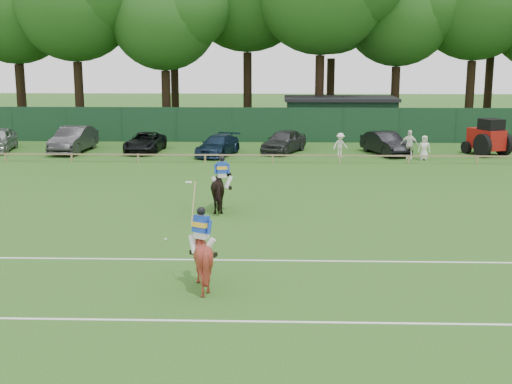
{
  "coord_description": "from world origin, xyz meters",
  "views": [
    {
      "loc": [
        1.3,
        -21.98,
        6.69
      ],
      "look_at": [
        0.5,
        3.0,
        1.4
      ],
      "focal_mm": 48.0,
      "sensor_mm": 36.0,
      "label": 1
    }
  ],
  "objects_px": {
    "spectator_left": "(340,145)",
    "spectator_mid": "(409,145)",
    "suv_black": "(145,142)",
    "spectator_right": "(424,148)",
    "hatch_grey": "(284,141)",
    "tractor": "(488,138)",
    "estate_black": "(385,143)",
    "horse_chestnut": "(202,256)",
    "sedan_grey": "(73,139)",
    "utility_shed": "(340,117)",
    "sedan_navy": "(218,145)",
    "polo_ball": "(166,239)",
    "horse_dark": "(222,190)"
  },
  "relations": [
    {
      "from": "hatch_grey",
      "to": "tractor",
      "type": "height_order",
      "value": "tractor"
    },
    {
      "from": "estate_black",
      "to": "horse_chestnut",
      "type": "bearing_deg",
      "value": -129.84
    },
    {
      "from": "horse_dark",
      "to": "spectator_right",
      "type": "distance_m",
      "value": 17.55
    },
    {
      "from": "spectator_left",
      "to": "spectator_mid",
      "type": "height_order",
      "value": "spectator_mid"
    },
    {
      "from": "polo_ball",
      "to": "horse_chestnut",
      "type": "bearing_deg",
      "value": -68.68
    },
    {
      "from": "spectator_right",
      "to": "utility_shed",
      "type": "height_order",
      "value": "utility_shed"
    },
    {
      "from": "sedan_grey",
      "to": "suv_black",
      "type": "relative_size",
      "value": 1.11
    },
    {
      "from": "sedan_grey",
      "to": "estate_black",
      "type": "bearing_deg",
      "value": 2.99
    },
    {
      "from": "suv_black",
      "to": "tractor",
      "type": "xyz_separation_m",
      "value": [
        21.93,
        -0.68,
        0.47
      ]
    },
    {
      "from": "sedan_navy",
      "to": "tractor",
      "type": "relative_size",
      "value": 1.34
    },
    {
      "from": "polo_ball",
      "to": "suv_black",
      "type": "bearing_deg",
      "value": 102.75
    },
    {
      "from": "estate_black",
      "to": "utility_shed",
      "type": "bearing_deg",
      "value": 84.38
    },
    {
      "from": "spectator_left",
      "to": "polo_ball",
      "type": "bearing_deg",
      "value": -136.39
    },
    {
      "from": "suv_black",
      "to": "spectator_left",
      "type": "relative_size",
      "value": 3.0
    },
    {
      "from": "horse_chestnut",
      "to": "suv_black",
      "type": "xyz_separation_m",
      "value": [
        -6.53,
        25.47,
        -0.27
      ]
    },
    {
      "from": "estate_black",
      "to": "suv_black",
      "type": "bearing_deg",
      "value": 158.05
    },
    {
      "from": "sedan_grey",
      "to": "spectator_left",
      "type": "distance_m",
      "value": 17.27
    },
    {
      "from": "sedan_grey",
      "to": "suv_black",
      "type": "height_order",
      "value": "sedan_grey"
    },
    {
      "from": "sedan_grey",
      "to": "tractor",
      "type": "xyz_separation_m",
      "value": [
        26.57,
        -0.5,
        0.27
      ]
    },
    {
      "from": "horse_dark",
      "to": "tractor",
      "type": "relative_size",
      "value": 0.65
    },
    {
      "from": "polo_ball",
      "to": "hatch_grey",
      "type": "bearing_deg",
      "value": 78.24
    },
    {
      "from": "horse_chestnut",
      "to": "estate_black",
      "type": "bearing_deg",
      "value": -80.54
    },
    {
      "from": "sedan_grey",
      "to": "sedan_navy",
      "type": "relative_size",
      "value": 1.14
    },
    {
      "from": "spectator_left",
      "to": "utility_shed",
      "type": "distance_m",
      "value": 9.73
    },
    {
      "from": "sedan_grey",
      "to": "tractor",
      "type": "height_order",
      "value": "tractor"
    },
    {
      "from": "suv_black",
      "to": "spectator_right",
      "type": "distance_m",
      "value": 17.74
    },
    {
      "from": "estate_black",
      "to": "sedan_grey",
      "type": "bearing_deg",
      "value": 159.02
    },
    {
      "from": "spectator_left",
      "to": "tractor",
      "type": "bearing_deg",
      "value": -17.84
    },
    {
      "from": "spectator_left",
      "to": "spectator_right",
      "type": "bearing_deg",
      "value": -35.49
    },
    {
      "from": "sedan_navy",
      "to": "polo_ball",
      "type": "xyz_separation_m",
      "value": [
        -0.18,
        -19.49,
        -0.59
      ]
    },
    {
      "from": "hatch_grey",
      "to": "horse_dark",
      "type": "bearing_deg",
      "value": -75.23
    },
    {
      "from": "horse_chestnut",
      "to": "utility_shed",
      "type": "height_order",
      "value": "utility_shed"
    },
    {
      "from": "horse_dark",
      "to": "spectator_right",
      "type": "xyz_separation_m",
      "value": [
        11.17,
        13.53,
        -0.15
      ]
    },
    {
      "from": "suv_black",
      "to": "spectator_mid",
      "type": "bearing_deg",
      "value": -5.12
    },
    {
      "from": "estate_black",
      "to": "spectator_left",
      "type": "distance_m",
      "value": 3.2
    },
    {
      "from": "horse_dark",
      "to": "hatch_grey",
      "type": "bearing_deg",
      "value": -108.23
    },
    {
      "from": "horse_chestnut",
      "to": "spectator_right",
      "type": "distance_m",
      "value": 25.28
    },
    {
      "from": "sedan_navy",
      "to": "estate_black",
      "type": "relative_size",
      "value": 1.01
    },
    {
      "from": "spectator_right",
      "to": "estate_black",
      "type": "bearing_deg",
      "value": 140.66
    },
    {
      "from": "utility_shed",
      "to": "spectator_mid",
      "type": "bearing_deg",
      "value": -72.13
    },
    {
      "from": "utility_shed",
      "to": "tractor",
      "type": "height_order",
      "value": "utility_shed"
    },
    {
      "from": "estate_black",
      "to": "spectator_mid",
      "type": "xyz_separation_m",
      "value": [
        1.15,
        -1.82,
        0.18
      ]
    },
    {
      "from": "horse_dark",
      "to": "polo_ball",
      "type": "bearing_deg",
      "value": 61.41
    },
    {
      "from": "sedan_navy",
      "to": "spectator_right",
      "type": "distance_m",
      "value": 12.72
    },
    {
      "from": "sedan_grey",
      "to": "utility_shed",
      "type": "bearing_deg",
      "value": 28.31
    },
    {
      "from": "horse_dark",
      "to": "spectator_left",
      "type": "height_order",
      "value": "horse_dark"
    },
    {
      "from": "spectator_left",
      "to": "horse_dark",
      "type": "bearing_deg",
      "value": -137.18
    },
    {
      "from": "estate_black",
      "to": "spectator_mid",
      "type": "bearing_deg",
      "value": -77.67
    },
    {
      "from": "sedan_navy",
      "to": "tractor",
      "type": "bearing_deg",
      "value": 18.6
    },
    {
      "from": "sedan_navy",
      "to": "spectator_left",
      "type": "distance_m",
      "value": 7.67
    }
  ]
}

